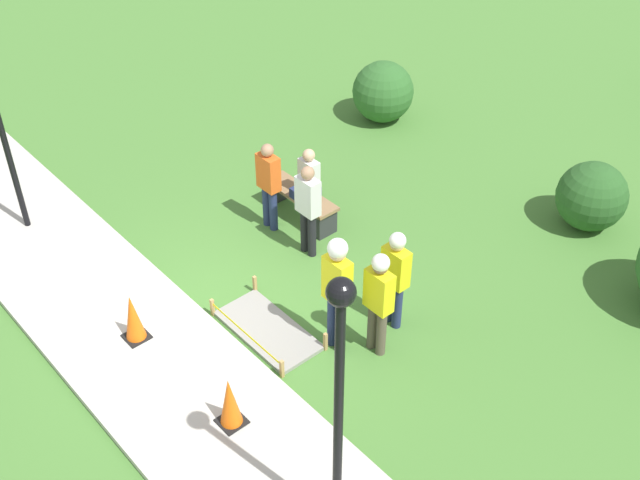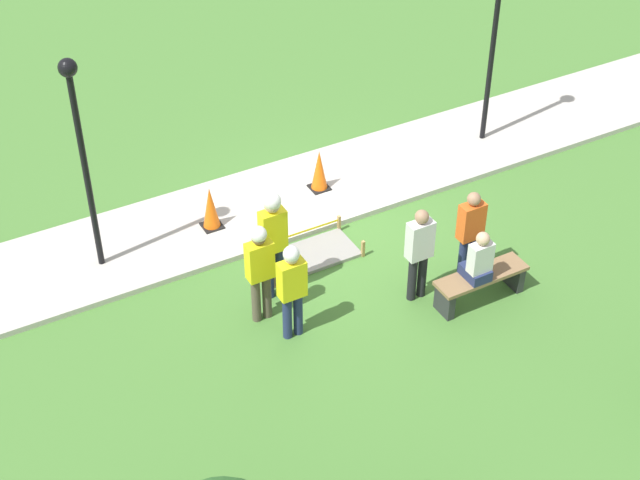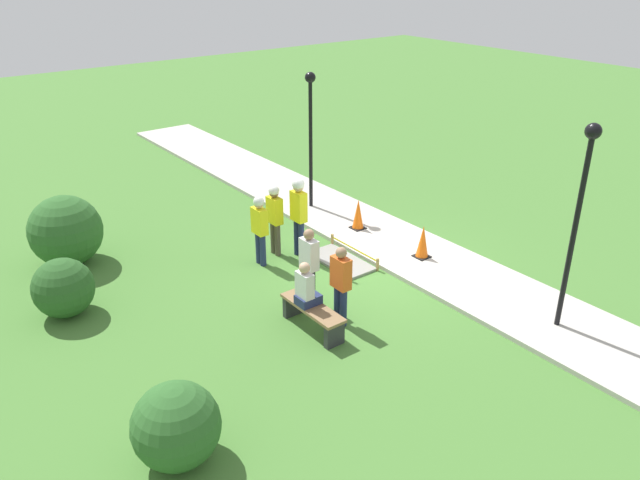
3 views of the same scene
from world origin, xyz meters
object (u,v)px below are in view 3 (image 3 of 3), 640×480
at_px(traffic_cone_near_patch, 423,242).
at_px(worker_supervisor, 299,209).
at_px(lamppost_near, 310,120).
at_px(traffic_cone_far_patch, 358,214).
at_px(worker_trainee, 275,214).
at_px(person_seated_on_bench, 306,288).
at_px(bystander_in_gray_shirt, 309,262).
at_px(worker_assistant, 260,225).
at_px(park_bench, 313,314).
at_px(lamppost_far, 580,199).
at_px(bystander_in_orange_shirt, 341,282).

bearing_deg(traffic_cone_near_patch, worker_supervisor, 47.21).
height_order(worker_supervisor, lamppost_near, lamppost_near).
xyz_separation_m(traffic_cone_near_patch, traffic_cone_far_patch, (2.14, 0.12, 0.00)).
relative_size(worker_supervisor, worker_trainee, 1.12).
relative_size(person_seated_on_bench, lamppost_near, 0.24).
bearing_deg(bystander_in_gray_shirt, worker_trainee, -17.24).
relative_size(worker_assistant, lamppost_near, 0.45).
xyz_separation_m(traffic_cone_far_patch, lamppost_near, (1.96, 0.03, 2.03)).
height_order(traffic_cone_far_patch, worker_assistant, worker_assistant).
height_order(traffic_cone_far_patch, lamppost_near, lamppost_near).
xyz_separation_m(traffic_cone_far_patch, park_bench, (-2.92, 3.62, -0.14)).
distance_m(person_seated_on_bench, worker_supervisor, 3.11).
distance_m(worker_supervisor, lamppost_far, 6.08).
relative_size(traffic_cone_far_patch, bystander_in_orange_shirt, 0.48).
height_order(person_seated_on_bench, worker_assistant, worker_assistant).
xyz_separation_m(bystander_in_gray_shirt, lamppost_far, (-3.62, -3.20, 1.72)).
xyz_separation_m(park_bench, lamppost_near, (4.89, -3.58, 2.17)).
bearing_deg(worker_trainee, bystander_in_orange_shirt, 168.11).
height_order(worker_supervisor, worker_trainee, worker_supervisor).
bearing_deg(person_seated_on_bench, lamppost_far, -127.78).
bearing_deg(bystander_in_gray_shirt, worker_assistant, -4.38).
bearing_deg(worker_trainee, lamppost_near, -53.24).
height_order(traffic_cone_near_patch, person_seated_on_bench, person_seated_on_bench).
bearing_deg(traffic_cone_far_patch, person_seated_on_bench, 127.27).
bearing_deg(bystander_in_gray_shirt, worker_supervisor, -30.17).
height_order(traffic_cone_near_patch, park_bench, traffic_cone_near_patch).
bearing_deg(park_bench, person_seated_on_bench, 20.86).
relative_size(traffic_cone_far_patch, person_seated_on_bench, 0.88).
bearing_deg(worker_trainee, person_seated_on_bench, 156.64).
bearing_deg(worker_supervisor, traffic_cone_far_patch, -84.30).
bearing_deg(worker_supervisor, bystander_in_orange_shirt, 159.39).
relative_size(traffic_cone_far_patch, lamppost_far, 0.20).
xyz_separation_m(traffic_cone_far_patch, worker_supervisor, (-0.20, 1.98, 0.69)).
bearing_deg(park_bench, worker_assistant, -13.35).
distance_m(traffic_cone_near_patch, lamppost_far, 4.18).
xyz_separation_m(person_seated_on_bench, worker_trainee, (3.01, -1.30, 0.16)).
xyz_separation_m(worker_trainee, lamppost_far, (-5.94, -2.48, 1.63)).
xyz_separation_m(worker_assistant, bystander_in_orange_shirt, (-3.05, 0.13, -0.06)).
height_order(traffic_cone_far_patch, bystander_in_gray_shirt, bystander_in_gray_shirt).
relative_size(traffic_cone_far_patch, park_bench, 0.52).
distance_m(worker_trainee, lamppost_far, 6.64).
distance_m(person_seated_on_bench, worker_assistant, 2.87).
distance_m(bystander_in_orange_shirt, lamppost_far, 4.48).
bearing_deg(worker_assistant, traffic_cone_far_patch, -89.64).
height_order(worker_trainee, bystander_in_orange_shirt, worker_trainee).
relative_size(park_bench, worker_supervisor, 0.79).
bearing_deg(lamppost_far, park_bench, 53.12).
relative_size(bystander_in_orange_shirt, lamppost_near, 0.45).
distance_m(worker_trainee, bystander_in_gray_shirt, 2.43).
bearing_deg(person_seated_on_bench, lamppost_near, -37.40).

